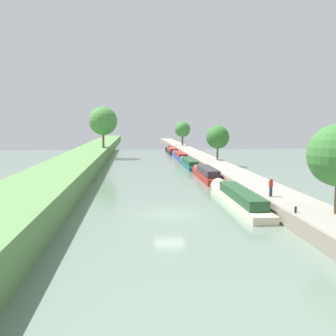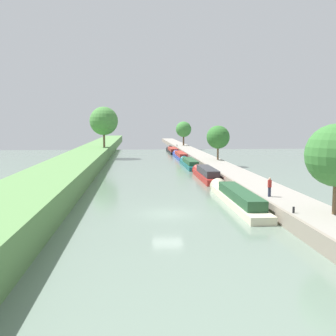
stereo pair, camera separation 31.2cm
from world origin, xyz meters
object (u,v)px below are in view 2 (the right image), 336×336
(mooring_bollard_near, at_px, (294,210))
(narrowboat_red, at_px, (206,174))
(narrowboat_teal, at_px, (189,163))
(narrowboat_black, at_px, (172,150))
(narrowboat_cream, at_px, (236,197))
(narrowboat_blue, at_px, (180,156))
(mooring_bollard_far, at_px, (177,146))
(person_walking, at_px, (270,187))

(mooring_bollard_near, bearing_deg, narrowboat_red, 93.92)
(narrowboat_teal, distance_m, mooring_bollard_near, 40.98)
(narrowboat_teal, relative_size, narrowboat_black, 0.91)
(narrowboat_cream, distance_m, mooring_bollard_near, 9.25)
(narrowboat_blue, bearing_deg, narrowboat_teal, -90.81)
(narrowboat_red, relative_size, narrowboat_teal, 0.91)
(narrowboat_cream, relative_size, narrowboat_teal, 1.13)
(narrowboat_black, height_order, mooring_bollard_near, mooring_bollard_near)
(narrowboat_cream, height_order, mooring_bollard_far, mooring_bollard_far)
(narrowboat_blue, height_order, narrowboat_black, narrowboat_blue)
(narrowboat_teal, relative_size, person_walking, 8.77)
(narrowboat_cream, relative_size, narrowboat_black, 1.03)
(narrowboat_cream, distance_m, narrowboat_teal, 31.88)
(narrowboat_red, xyz_separation_m, person_walking, (2.14, -19.25, 1.35))
(narrowboat_red, distance_m, narrowboat_blue, 31.60)
(mooring_bollard_far, bearing_deg, narrowboat_black, -105.85)
(narrowboat_red, height_order, mooring_bollard_near, narrowboat_red)
(narrowboat_black, bearing_deg, narrowboat_blue, -89.51)
(narrowboat_blue, relative_size, mooring_bollard_near, 36.89)
(mooring_bollard_far, bearing_deg, narrowboat_teal, -92.84)
(narrowboat_teal, bearing_deg, narrowboat_black, 89.85)
(narrowboat_black, relative_size, mooring_bollard_far, 35.46)
(narrowboat_cream, bearing_deg, narrowboat_teal, 90.24)
(mooring_bollard_near, bearing_deg, mooring_bollard_far, 90.00)
(narrowboat_cream, height_order, narrowboat_red, narrowboat_red)
(mooring_bollard_near, height_order, mooring_bollard_far, same)
(narrowboat_teal, relative_size, narrowboat_blue, 0.88)
(mooring_bollard_near, bearing_deg, narrowboat_teal, 92.73)
(narrowboat_teal, height_order, person_walking, person_walking)
(narrowboat_red, relative_size, narrowboat_black, 0.83)
(narrowboat_teal, height_order, narrowboat_black, narrowboat_teal)
(narrowboat_cream, height_order, mooring_bollard_near, mooring_bollard_near)
(narrowboat_red, height_order, narrowboat_blue, narrowboat_red)
(person_walking, xyz_separation_m, mooring_bollard_near, (-0.39, -6.26, -0.65))
(narrowboat_red, height_order, narrowboat_black, narrowboat_red)
(narrowboat_blue, relative_size, narrowboat_black, 1.04)
(mooring_bollard_far, bearing_deg, narrowboat_red, -91.83)
(narrowboat_cream, relative_size, mooring_bollard_near, 36.41)
(narrowboat_red, xyz_separation_m, narrowboat_black, (-0.11, 48.19, -0.16))
(mooring_bollard_far, bearing_deg, mooring_bollard_near, -90.00)
(person_walking, relative_size, mooring_bollard_near, 3.69)
(person_walking, bearing_deg, narrowboat_cream, 128.46)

